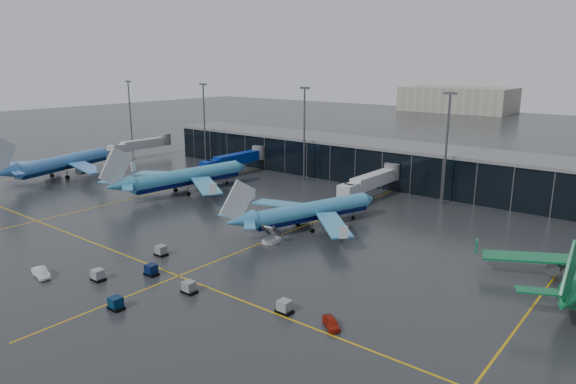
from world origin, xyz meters
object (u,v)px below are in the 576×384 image
Objects in this scene: airliner_arkefly at (188,167)px; mobile_airstair at (272,238)px; airliner_klm_near at (312,200)px; baggage_carts at (165,281)px; service_van_red at (331,323)px; airliner_klm_west at (63,154)px; service_van_white at (41,273)px.

mobile_airstair is (40.69, -15.33, -5.65)m from airliner_arkefly.
baggage_carts is (-0.68, -35.60, -4.82)m from airliner_klm_near.
airliner_klm_near reaches higher than service_van_red.
service_van_white is at bearing -47.29° from airliner_klm_west.
mobile_airstair is at bearing -17.74° from service_van_white.
mobile_airstair is (82.73, -5.38, -5.76)m from airliner_klm_west.
mobile_airstair is 0.77× the size of service_van_white.
service_van_red is (108.50, -24.24, -5.89)m from airliner_klm_west.
airliner_klm_west is at bearing 68.39° from service_van_white.
airliner_klm_near is at bearing 78.71° from mobile_airstair.
service_van_red is at bearing -44.58° from mobile_airstair.
airliner_arkefly is at bearing -167.53° from airliner_klm_near.
airliner_arkefly is at bearing 135.91° from baggage_carts.
airliner_klm_west is 111.33m from service_van_red.
mobile_airstair is 0.93× the size of service_van_red.
airliner_arkefly reaches higher than mobile_airstair.
baggage_carts is at bearing -73.47° from airliner_klm_near.
baggage_carts is (82.64, -29.38, -5.77)m from airliner_klm_west.
mobile_airstair is 31.94m from service_van_red.
airliner_klm_near is 35.93m from baggage_carts.
airliner_arkefly is 43.85m from mobile_airstair.
airliner_klm_west reaches higher than airliner_arkefly.
service_van_white is at bearing 146.87° from service_van_red.
airliner_klm_near reaches higher than service_van_white.
service_van_white is (-17.14, -9.80, -0.02)m from baggage_carts.
mobile_airstair is at bearing 91.52° from service_van_red.
baggage_carts is at bearing -98.59° from mobile_airstair.
mobile_airstair reaches higher than baggage_carts.
service_van_red is (25.86, 5.13, -0.12)m from baggage_carts.
service_van_red is (25.18, -30.47, -4.94)m from airliner_klm_near.
service_van_white is at bearing -93.81° from airliner_klm_near.
airliner_klm_west is 12.19× the size of mobile_airstair.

